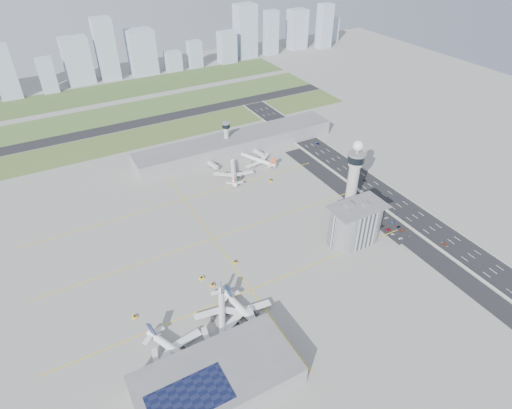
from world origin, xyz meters
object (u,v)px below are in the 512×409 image
airplane_far_a (234,170)px  car_hw_4 (277,125)px  tug_0 (135,317)px  car_hw_0 (445,244)px  admin_building (355,223)px  tug_4 (226,174)px  car_lot_9 (393,222)px  airplane_far_b (258,157)px  car_lot_8 (399,227)px  airplane_near_b (222,311)px  jet_bridge_near_0 (158,373)px  control_tower (354,175)px  jet_bridge_near_1 (210,349)px  secondary_tower (226,135)px  tug_5 (271,180)px  airplane_near_c (247,312)px  tug_2 (202,278)px  car_lot_11 (379,212)px  tug_3 (235,262)px  car_lot_2 (388,230)px  car_lot_1 (393,234)px  car_lot_3 (382,226)px  tug_1 (212,285)px  jet_bridge_far_0 (209,164)px  airplane_near_a (176,349)px  car_lot_7 (403,230)px  car_lot_5 (371,216)px  car_lot_6 (410,236)px  jet_bridge_far_1 (254,152)px  car_hw_2 (318,143)px  jet_bridge_near_2 (256,328)px  car_lot_0 (401,238)px  car_lot_10 (387,218)px  car_lot_4 (372,219)px

airplane_far_a → car_hw_4: airplane_far_a is taller
tug_0 → car_hw_0: bearing=-31.7°
admin_building → car_hw_4: 210.38m
admin_building → airplane_far_a: (-36.99, 126.90, -9.05)m
tug_4 → car_lot_9: bearing=-77.9°
airplane_far_b → tug_0: (-159.56, -130.68, -4.96)m
car_lot_8 → tug_4: bearing=32.3°
airplane_near_b → jet_bridge_near_0: size_ratio=2.92×
control_tower → jet_bridge_near_1: (-155.00, -69.00, -32.19)m
secondary_tower → tug_5: bearing=-81.9°
airplane_near_c → airplane_far_a: (68.26, 154.58, 0.24)m
tug_2 → car_lot_8: 159.21m
airplane_far_b → car_lot_11: 129.67m
control_tower → tug_3: (-109.22, -9.83, -34.23)m
jet_bridge_near_0 → car_lot_11: size_ratio=3.36×
car_lot_2 → car_hw_4: car_hw_4 is taller
car_lot_1 → tug_3: bearing=85.2°
control_tower → car_lot_1: size_ratio=18.23×
car_lot_3 → tug_1: bearing=91.7°
jet_bridge_far_0 → car_lot_9: size_ratio=4.14×
car_lot_11 → car_hw_0: car_hw_0 is taller
car_lot_3 → jet_bridge_far_0: bearing=31.9°
jet_bridge_near_0 → car_hw_0: size_ratio=3.64×
admin_building → jet_bridge_near_0: admin_building is taller
airplane_near_a → airplane_far_b: bearing=114.2°
control_tower → airplane_far_b: (-25.64, 106.99, -29.27)m
jet_bridge_near_0 → car_lot_9: jet_bridge_near_0 is taller
tug_0 → car_lot_2: 196.93m
tug_4 → car_lot_7: size_ratio=0.71×
car_lot_5 → car_lot_6: 34.94m
jet_bridge_far_1 → tug_0: size_ratio=5.06×
car_lot_7 → car_lot_8: size_ratio=1.39×
admin_building → car_hw_2: bearing=63.8°
jet_bridge_near_2 → car_lot_0: size_ratio=3.77×
car_lot_10 → car_hw_0: bearing=-170.8°
car_lot_5 → car_hw_0: car_hw_0 is taller
tug_0 → jet_bridge_far_1: bearing=21.4°
tug_5 → car_lot_8: tug_5 is taller
jet_bridge_near_0 → tug_3: bearing=-42.0°
car_lot_3 → airplane_far_a: bearing=32.3°
airplane_far_a → tug_5: size_ratio=12.83×
jet_bridge_near_0 → car_lot_4: 201.39m
jet_bridge_near_1 → tug_3: (45.78, 59.17, -2.04)m
control_tower → car_lot_2: size_ratio=14.40×
jet_bridge_far_0 → car_hw_4: (105.93, 48.27, -2.21)m
tug_2 → car_lot_7: tug_2 is taller
admin_building → car_lot_5: 38.23m
airplane_near_b → tug_2: 36.98m
airplane_far_b → car_lot_5: bearing=172.2°
car_lot_0 → car_hw_2: 162.30m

